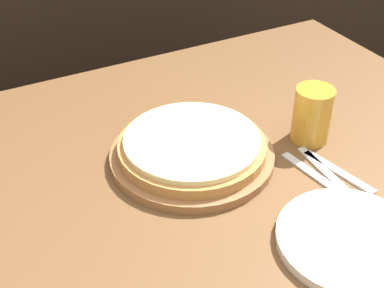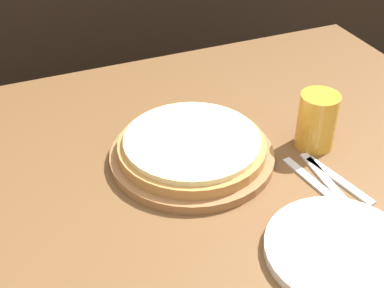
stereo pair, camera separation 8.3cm
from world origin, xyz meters
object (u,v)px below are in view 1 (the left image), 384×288
at_px(fork, 320,179).
at_px(spoon, 339,172).
at_px(dinner_plate, 350,240).
at_px(beer_glass, 313,113).
at_px(pizza_on_board, 192,149).
at_px(dinner_knife, 329,175).

distance_m(fork, spoon, 0.05).
height_order(dinner_plate, fork, dinner_plate).
height_order(beer_glass, fork, beer_glass).
distance_m(beer_glass, fork, 0.16).
distance_m(pizza_on_board, beer_glass, 0.28).
distance_m(fork, dinner_knife, 0.02).
bearing_deg(pizza_on_board, beer_glass, -11.41).
distance_m(beer_glass, spoon, 0.15).
relative_size(fork, spoon, 1.18).
height_order(dinner_plate, spoon, dinner_plate).
distance_m(dinner_plate, dinner_knife, 0.19).
bearing_deg(spoon, dinner_plate, -125.07).
relative_size(beer_glass, dinner_knife, 0.61).
xyz_separation_m(beer_glass, spoon, (-0.02, -0.13, -0.07)).
relative_size(dinner_plate, dinner_knife, 1.27).
relative_size(dinner_plate, fork, 1.27).
bearing_deg(fork, pizza_on_board, 137.18).
distance_m(pizza_on_board, spoon, 0.31).
distance_m(beer_glass, dinner_plate, 0.33).
bearing_deg(beer_glass, spoon, -99.88).
bearing_deg(dinner_knife, fork, 180.00).
bearing_deg(spoon, pizza_on_board, 143.51).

